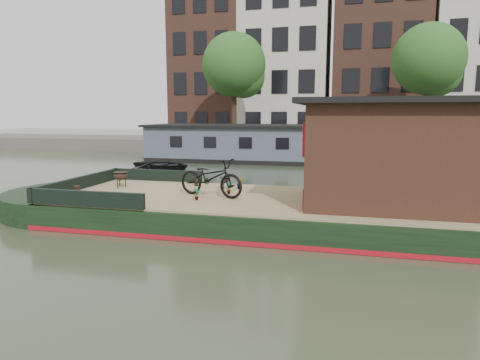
% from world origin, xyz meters
% --- Properties ---
extents(ground, '(120.00, 120.00, 0.00)m').
position_xyz_m(ground, '(0.00, 0.00, 0.00)').
color(ground, '#293320').
rests_on(ground, ground).
extents(houseboat_hull, '(14.01, 4.02, 0.60)m').
position_xyz_m(houseboat_hull, '(-1.33, 0.00, 0.27)').
color(houseboat_hull, black).
rests_on(houseboat_hull, ground).
extents(houseboat_deck, '(11.80, 3.80, 0.05)m').
position_xyz_m(houseboat_deck, '(0.00, 0.00, 0.62)').
color(houseboat_deck, '#9A8C5F').
rests_on(houseboat_deck, houseboat_hull).
extents(bow_bulwark, '(3.00, 4.00, 0.35)m').
position_xyz_m(bow_bulwark, '(-5.07, 0.00, 0.82)').
color(bow_bulwark, black).
rests_on(bow_bulwark, houseboat_deck).
extents(cabin, '(4.00, 3.50, 2.42)m').
position_xyz_m(cabin, '(2.19, 0.00, 1.88)').
color(cabin, black).
rests_on(cabin, houseboat_deck).
extents(bicycle, '(1.96, 1.14, 0.97)m').
position_xyz_m(bicycle, '(-2.04, -0.12, 1.14)').
color(bicycle, black).
rests_on(bicycle, houseboat_deck).
extents(potted_plant_a, '(0.21, 0.17, 0.33)m').
position_xyz_m(potted_plant_a, '(-1.69, 0.31, 0.82)').
color(potted_plant_a, brown).
rests_on(potted_plant_a, houseboat_deck).
extents(potted_plant_b, '(0.19, 0.21, 0.32)m').
position_xyz_m(potted_plant_b, '(-1.61, 1.12, 0.81)').
color(potted_plant_b, brown).
rests_on(potted_plant_b, houseboat_deck).
extents(potted_plant_e, '(0.17, 0.20, 0.32)m').
position_xyz_m(potted_plant_e, '(-2.23, -0.69, 0.81)').
color(potted_plant_e, brown).
rests_on(potted_plant_e, houseboat_deck).
extents(brazier_front, '(0.54, 0.54, 0.45)m').
position_xyz_m(brazier_front, '(-4.98, 0.57, 0.87)').
color(brazier_front, black).
rests_on(brazier_front, houseboat_deck).
extents(brazier_rear, '(0.43, 0.43, 0.35)m').
position_xyz_m(brazier_rear, '(-1.95, 0.92, 0.83)').
color(brazier_rear, black).
rests_on(brazier_rear, houseboat_deck).
extents(bollard_port, '(0.18, 0.18, 0.21)m').
position_xyz_m(bollard_port, '(-2.95, 1.28, 0.75)').
color(bollard_port, black).
rests_on(bollard_port, houseboat_deck).
extents(bollard_stbd, '(0.18, 0.18, 0.20)m').
position_xyz_m(bollard_stbd, '(-5.60, -0.62, 0.75)').
color(bollard_stbd, black).
rests_on(bollard_stbd, houseboat_deck).
extents(dinghy, '(3.68, 3.05, 0.66)m').
position_xyz_m(dinghy, '(-7.72, 9.45, 0.33)').
color(dinghy, black).
rests_on(dinghy, ground).
extents(far_houseboat, '(20.40, 4.40, 2.11)m').
position_xyz_m(far_houseboat, '(0.00, 14.00, 0.97)').
color(far_houseboat, '#414857').
rests_on(far_houseboat, ground).
extents(quay, '(60.00, 6.00, 0.90)m').
position_xyz_m(quay, '(0.00, 20.50, 0.45)').
color(quay, '#47443F').
rests_on(quay, ground).
extents(townhouse_row, '(27.25, 8.00, 16.50)m').
position_xyz_m(townhouse_row, '(0.15, 27.50, 7.90)').
color(townhouse_row, brown).
rests_on(townhouse_row, ground).
extents(tree_left, '(4.40, 4.40, 7.40)m').
position_xyz_m(tree_left, '(-6.36, 19.07, 5.89)').
color(tree_left, '#332316').
rests_on(tree_left, quay).
extents(tree_right, '(4.40, 4.40, 7.40)m').
position_xyz_m(tree_right, '(6.14, 19.07, 5.89)').
color(tree_right, '#332316').
rests_on(tree_right, quay).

